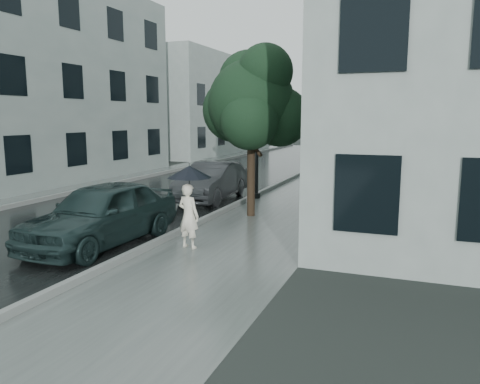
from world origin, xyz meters
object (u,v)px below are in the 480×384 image
at_px(pedestrian, 189,216).
at_px(car_near, 102,213).
at_px(car_far, 212,181).
at_px(lamp_post, 253,117).
at_px(street_tree, 252,102).

height_order(pedestrian, car_near, pedestrian).
bearing_deg(car_far, car_near, -91.19).
height_order(lamp_post, car_near, lamp_post).
height_order(pedestrian, car_far, pedestrian).
relative_size(pedestrian, car_far, 0.36).
relative_size(pedestrian, street_tree, 0.29).
distance_m(street_tree, car_far, 4.14).
relative_size(car_near, car_far, 1.06).
distance_m(pedestrian, car_far, 6.45).
height_order(street_tree, car_near, street_tree).
bearing_deg(pedestrian, lamp_post, -70.42).
height_order(lamp_post, car_far, lamp_post).
height_order(street_tree, lamp_post, lamp_post).
xyz_separation_m(street_tree, lamp_post, (-1.00, 2.92, -0.44)).
xyz_separation_m(pedestrian, car_far, (-2.15, 6.08, -0.07)).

